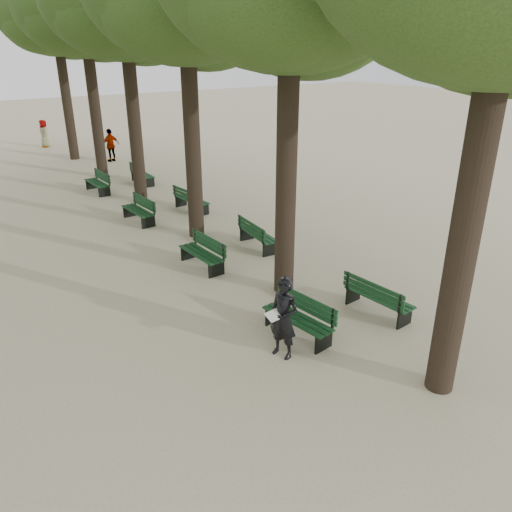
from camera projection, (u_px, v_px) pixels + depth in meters
ground at (312, 362)px, 10.43m from camera, size 120.00×120.00×0.00m
tree_central_4 at (82, 6)px, 21.92m from camera, size 6.00×6.00×9.95m
tree_central_5 at (54, 11)px, 25.73m from camera, size 6.00×6.00×9.95m
bench_left_0 at (298, 325)px, 11.26m from camera, size 0.80×1.86×0.92m
bench_left_1 at (202, 259)px, 14.72m from camera, size 0.67×1.83×0.92m
bench_left_2 at (139, 215)px, 18.48m from camera, size 0.69×1.83×0.92m
bench_left_3 at (98, 187)px, 22.13m from camera, size 0.65×1.82×0.92m
bench_right_0 at (378, 304)px, 12.19m from camera, size 0.73×1.84×0.92m
bench_right_1 at (258, 240)px, 16.17m from camera, size 0.74×1.85×0.92m
bench_right_2 at (192, 204)px, 19.73m from camera, size 0.77×1.85×0.92m
bench_right_3 at (143, 178)px, 23.57m from camera, size 0.60×1.81×0.92m
man_with_map at (283, 318)px, 10.30m from camera, size 0.72×0.80×1.81m
pedestrian_d at (44, 134)px, 31.68m from camera, size 0.41×0.86×1.70m
pedestrian_c at (111, 145)px, 27.77m from camera, size 1.11×0.60×1.80m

